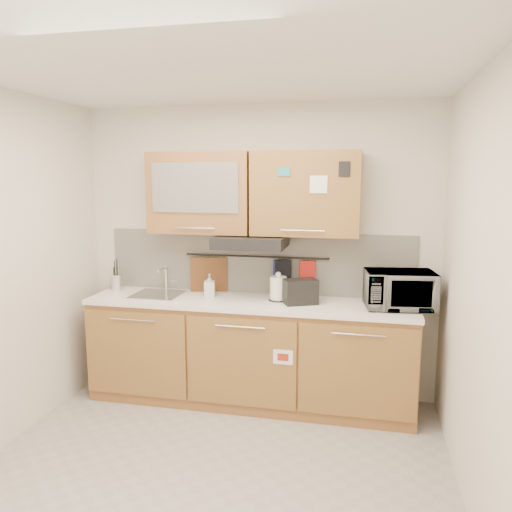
% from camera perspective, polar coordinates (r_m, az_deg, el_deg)
% --- Properties ---
extents(floor, '(3.20, 3.20, 0.00)m').
position_cam_1_polar(floor, '(3.61, -5.47, -24.04)').
color(floor, '#9E9993').
rests_on(floor, ground).
extents(ceiling, '(3.20, 3.20, 0.00)m').
position_cam_1_polar(ceiling, '(3.09, -6.25, 20.73)').
color(ceiling, white).
rests_on(ceiling, wall_back).
extents(wall_back, '(3.20, 0.00, 3.20)m').
position_cam_1_polar(wall_back, '(4.53, 0.11, 0.53)').
color(wall_back, silver).
rests_on(wall_back, ground).
extents(wall_right, '(0.00, 3.00, 3.00)m').
position_cam_1_polar(wall_right, '(3.02, 24.48, -4.62)').
color(wall_right, silver).
rests_on(wall_right, ground).
extents(base_cabinet, '(2.80, 0.64, 0.88)m').
position_cam_1_polar(base_cabinet, '(4.46, -0.76, -11.49)').
color(base_cabinet, '#A26B39').
rests_on(base_cabinet, floor).
extents(countertop, '(2.82, 0.62, 0.04)m').
position_cam_1_polar(countertop, '(4.31, -0.78, -5.33)').
color(countertop, white).
rests_on(countertop, base_cabinet).
extents(backsplash, '(2.80, 0.02, 0.56)m').
position_cam_1_polar(backsplash, '(4.53, 0.07, -0.74)').
color(backsplash, silver).
rests_on(backsplash, countertop).
extents(upper_cabinets, '(1.82, 0.37, 0.70)m').
position_cam_1_polar(upper_cabinets, '(4.31, -0.46, 7.19)').
color(upper_cabinets, '#A26B39').
rests_on(upper_cabinets, wall_back).
extents(range_hood, '(0.60, 0.46, 0.10)m').
position_cam_1_polar(range_hood, '(4.27, -0.61, 1.64)').
color(range_hood, black).
rests_on(range_hood, upper_cabinets).
extents(sink, '(0.42, 0.40, 0.26)m').
position_cam_1_polar(sink, '(4.58, -11.14, -4.32)').
color(sink, silver).
rests_on(sink, countertop).
extents(utensil_rail, '(1.30, 0.02, 0.02)m').
position_cam_1_polar(utensil_rail, '(4.49, -0.03, -0.07)').
color(utensil_rail, black).
rests_on(utensil_rail, backsplash).
extents(utensil_crock, '(0.13, 0.13, 0.30)m').
position_cam_1_polar(utensil_crock, '(4.84, -15.64, -2.88)').
color(utensil_crock, silver).
rests_on(utensil_crock, countertop).
extents(kettle, '(0.18, 0.17, 0.25)m').
position_cam_1_polar(kettle, '(4.28, 2.57, -3.81)').
color(kettle, white).
rests_on(kettle, countertop).
extents(toaster, '(0.31, 0.26, 0.21)m').
position_cam_1_polar(toaster, '(4.18, 5.11, -4.05)').
color(toaster, black).
rests_on(toaster, countertop).
extents(microwave, '(0.59, 0.44, 0.30)m').
position_cam_1_polar(microwave, '(4.19, 16.07, -3.72)').
color(microwave, '#999999').
rests_on(microwave, countertop).
extents(soap_bottle, '(0.11, 0.11, 0.20)m').
position_cam_1_polar(soap_bottle, '(4.45, -5.33, -3.32)').
color(soap_bottle, '#999999').
rests_on(soap_bottle, countertop).
extents(cutting_board, '(0.34, 0.10, 0.42)m').
position_cam_1_polar(cutting_board, '(4.63, -5.41, -2.71)').
color(cutting_board, brown).
rests_on(cutting_board, utensil_rail).
extents(oven_mitt, '(0.11, 0.05, 0.18)m').
position_cam_1_polar(oven_mitt, '(4.45, 2.67, -1.61)').
color(oven_mitt, navy).
rests_on(oven_mitt, utensil_rail).
extents(dark_pouch, '(0.15, 0.07, 0.22)m').
position_cam_1_polar(dark_pouch, '(4.45, 3.10, -1.89)').
color(dark_pouch, black).
rests_on(dark_pouch, utensil_rail).
extents(pot_holder, '(0.14, 0.07, 0.17)m').
position_cam_1_polar(pot_holder, '(4.41, 5.90, -1.67)').
color(pot_holder, red).
rests_on(pot_holder, utensil_rail).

